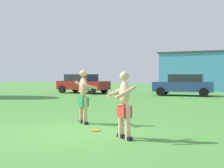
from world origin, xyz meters
TOP-DOWN VIEW (x-y plane):
  - ground_plane at (0.00, 0.00)m, footprint 80.00×80.00m
  - player_with_cap at (-0.67, 1.28)m, footprint 0.79×0.81m
  - player_in_red at (1.45, -0.24)m, footprint 0.75×0.76m
  - frisbee at (0.33, 0.31)m, footprint 0.26×0.26m
  - car_red_near_post at (-9.01, 14.56)m, footprint 4.43×2.30m
  - car_blue_far_end at (-0.75, 15.41)m, footprint 4.48×2.42m
  - outbuilding_behind_lot at (-0.62, 23.81)m, footprint 8.41×4.74m

SIDE VIEW (x-z plane):
  - ground_plane at x=0.00m, z-range 0.00..0.00m
  - frisbee at x=0.33m, z-range 0.00..0.03m
  - car_red_near_post at x=-9.01m, z-range 0.03..1.61m
  - car_blue_far_end at x=-0.75m, z-range 0.03..1.61m
  - player_in_red at x=1.45m, z-range 0.04..1.70m
  - player_with_cap at x=-0.67m, z-range 0.09..1.84m
  - outbuilding_behind_lot at x=-0.62m, z-range 0.01..3.73m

